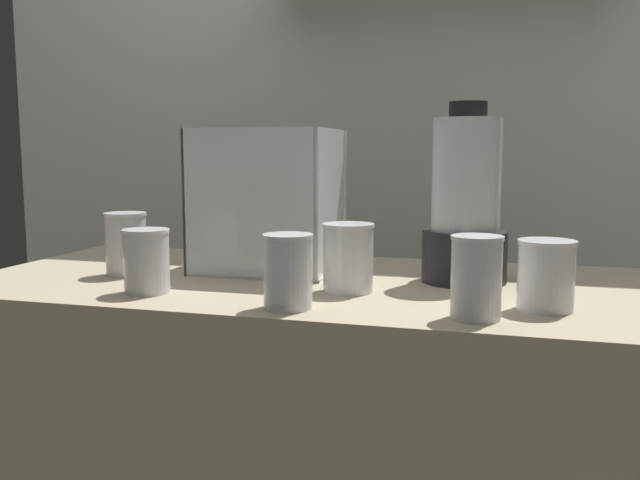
{
  "coord_description": "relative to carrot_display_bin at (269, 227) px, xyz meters",
  "views": [
    {
      "loc": [
        0.36,
        -1.27,
        1.15
      ],
      "look_at": [
        0.0,
        0.0,
        0.98
      ],
      "focal_mm": 38.24,
      "sensor_mm": 36.0,
      "label": 1
    }
  ],
  "objects": [
    {
      "name": "juice_cup_carrot_left",
      "position": [
        -0.13,
        -0.28,
        -0.04
      ],
      "size": [
        0.08,
        0.08,
        0.12
      ],
      "color": "white",
      "rests_on": "counter"
    },
    {
      "name": "juice_cup_mango_far_left",
      "position": [
        -0.26,
        -0.13,
        -0.04
      ],
      "size": [
        0.09,
        0.09,
        0.13
      ],
      "color": "white",
      "rests_on": "counter"
    },
    {
      "name": "juice_cup_beet_middle",
      "position": [
        0.15,
        -0.32,
        -0.04
      ],
      "size": [
        0.08,
        0.08,
        0.12
      ],
      "color": "white",
      "rests_on": "counter"
    },
    {
      "name": "back_wall_unit",
      "position": [
        0.14,
        0.69,
        0.27
      ],
      "size": [
        2.6,
        0.24,
        2.5
      ],
      "color": "silver",
      "rests_on": "ground_plane"
    },
    {
      "name": "juice_cup_pomegranate_right",
      "position": [
        0.21,
        -0.17,
        -0.04
      ],
      "size": [
        0.09,
        0.09,
        0.12
      ],
      "color": "white",
      "rests_on": "counter"
    },
    {
      "name": "juice_cup_carrot_far_right",
      "position": [
        0.45,
        -0.31,
        -0.04
      ],
      "size": [
        0.08,
        0.08,
        0.13
      ],
      "color": "white",
      "rests_on": "counter"
    },
    {
      "name": "juice_cup_orange_rightmost",
      "position": [
        0.55,
        -0.22,
        -0.04
      ],
      "size": [
        0.09,
        0.09,
        0.11
      ],
      "color": "white",
      "rests_on": "counter"
    },
    {
      "name": "blender_pitcher",
      "position": [
        0.41,
        -0.02,
        0.05
      ],
      "size": [
        0.16,
        0.16,
        0.35
      ],
      "color": "black",
      "rests_on": "counter"
    },
    {
      "name": "carrot_display_bin",
      "position": [
        0.0,
        0.0,
        0.0
      ],
      "size": [
        0.28,
        0.22,
        0.3
      ],
      "color": "white",
      "rests_on": "counter"
    }
  ]
}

